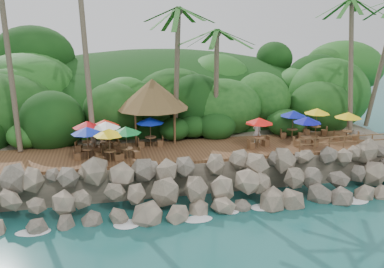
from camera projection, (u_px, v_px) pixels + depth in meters
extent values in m
plane|color=#19514F|center=(214.00, 218.00, 23.44)|extent=(140.00, 140.00, 0.00)
cube|color=gray|center=(169.00, 131.00, 38.26)|extent=(32.00, 25.20, 2.10)
ellipsoid|color=#143811|center=(158.00, 124.00, 45.61)|extent=(44.80, 28.00, 15.40)
cube|color=brown|center=(192.00, 151.00, 28.53)|extent=(26.00, 5.00, 0.20)
ellipsoid|color=white|center=(51.00, 231.00, 21.85)|extent=(1.20, 0.80, 0.06)
ellipsoid|color=white|center=(108.00, 225.00, 22.47)|extent=(1.20, 0.80, 0.06)
ellipsoid|color=white|center=(162.00, 220.00, 23.10)|extent=(1.20, 0.80, 0.06)
ellipsoid|color=white|center=(213.00, 215.00, 23.72)|extent=(1.20, 0.80, 0.06)
ellipsoid|color=white|center=(262.00, 210.00, 24.34)|extent=(1.20, 0.80, 0.06)
ellipsoid|color=white|center=(308.00, 205.00, 24.96)|extent=(1.20, 0.80, 0.06)
ellipsoid|color=white|center=(352.00, 201.00, 25.58)|extent=(1.20, 0.80, 0.06)
cylinder|color=brown|center=(9.00, 61.00, 26.95)|extent=(0.86, 1.91, 12.15)
cylinder|color=brown|center=(85.00, 48.00, 27.52)|extent=(0.84, 3.60, 13.48)
cylinder|color=brown|center=(177.00, 76.00, 29.71)|extent=(0.57, 1.39, 9.52)
ellipsoid|color=#23601E|center=(176.00, 8.00, 28.48)|extent=(6.00, 6.00, 2.40)
cylinder|color=brown|center=(216.00, 84.00, 31.08)|extent=(0.54, 0.60, 8.01)
ellipsoid|color=#23601E|center=(217.00, 30.00, 30.04)|extent=(6.00, 6.00, 2.40)
cylinder|color=brown|center=(351.00, 67.00, 32.15)|extent=(0.58, 2.22, 10.32)
cylinder|color=brown|center=(381.00, 66.00, 32.94)|extent=(0.91, 1.95, 10.26)
cylinder|color=brown|center=(136.00, 129.00, 29.05)|extent=(0.16, 0.16, 2.40)
cylinder|color=brown|center=(175.00, 127.00, 29.63)|extent=(0.16, 0.16, 2.40)
cylinder|color=brown|center=(133.00, 121.00, 31.69)|extent=(0.16, 0.16, 2.40)
cylinder|color=brown|center=(168.00, 119.00, 32.27)|extent=(0.16, 0.16, 2.40)
cone|color=brown|center=(152.00, 94.00, 30.06)|extent=(5.39, 5.39, 2.20)
cylinder|color=brown|center=(88.00, 154.00, 26.30)|extent=(0.08, 0.08, 0.70)
cylinder|color=brown|center=(88.00, 149.00, 26.21)|extent=(0.79, 0.79, 0.05)
cylinder|color=brown|center=(88.00, 144.00, 26.12)|extent=(0.05, 0.05, 2.08)
cone|color=#0C22A8|center=(87.00, 130.00, 25.89)|extent=(1.99, 1.99, 0.43)
cube|color=brown|center=(78.00, 157.00, 26.22)|extent=(0.41, 0.41, 0.44)
cube|color=brown|center=(99.00, 155.00, 26.45)|extent=(0.41, 0.41, 0.44)
cylinder|color=brown|center=(127.00, 154.00, 26.37)|extent=(0.08, 0.08, 0.70)
cylinder|color=brown|center=(127.00, 148.00, 26.28)|extent=(0.79, 0.79, 0.05)
cylinder|color=brown|center=(126.00, 143.00, 26.19)|extent=(0.05, 0.05, 2.08)
cone|color=#0B6B29|center=(126.00, 130.00, 25.96)|extent=(1.99, 1.99, 0.43)
cube|color=brown|center=(117.00, 157.00, 26.09)|extent=(0.49, 0.49, 0.44)
cube|color=brown|center=(137.00, 154.00, 26.71)|extent=(0.49, 0.49, 0.44)
cylinder|color=brown|center=(110.00, 156.00, 25.86)|extent=(0.08, 0.08, 0.70)
cylinder|color=brown|center=(110.00, 151.00, 25.77)|extent=(0.79, 0.79, 0.05)
cylinder|color=brown|center=(110.00, 146.00, 25.69)|extent=(0.05, 0.05, 2.08)
cone|color=yellow|center=(109.00, 132.00, 25.45)|extent=(1.99, 1.99, 0.43)
cube|color=brown|center=(100.00, 160.00, 25.56)|extent=(0.51, 0.51, 0.44)
cube|color=brown|center=(120.00, 156.00, 26.24)|extent=(0.51, 0.51, 0.44)
cylinder|color=brown|center=(315.00, 131.00, 32.05)|extent=(0.08, 0.08, 0.70)
cylinder|color=brown|center=(316.00, 126.00, 31.96)|extent=(0.79, 0.79, 0.05)
cylinder|color=brown|center=(316.00, 122.00, 31.87)|extent=(0.05, 0.05, 2.08)
cone|color=yellow|center=(317.00, 111.00, 31.64)|extent=(1.99, 1.99, 0.43)
cube|color=brown|center=(307.00, 132.00, 32.12)|extent=(0.49, 0.49, 0.44)
cube|color=brown|center=(324.00, 133.00, 32.05)|extent=(0.49, 0.49, 0.44)
cylinder|color=brown|center=(346.00, 136.00, 30.64)|extent=(0.08, 0.08, 0.70)
cylinder|color=brown|center=(347.00, 131.00, 30.55)|extent=(0.79, 0.79, 0.05)
cylinder|color=brown|center=(347.00, 127.00, 30.46)|extent=(0.05, 0.05, 2.08)
cone|color=yellow|center=(348.00, 115.00, 30.23)|extent=(1.99, 1.99, 0.43)
cube|color=brown|center=(337.00, 137.00, 30.78)|extent=(0.52, 0.52, 0.44)
cube|color=brown|center=(355.00, 138.00, 30.56)|extent=(0.52, 0.52, 0.44)
cylinder|color=brown|center=(258.00, 142.00, 28.90)|extent=(0.08, 0.08, 0.70)
cylinder|color=brown|center=(259.00, 138.00, 28.80)|extent=(0.79, 0.79, 0.05)
cylinder|color=brown|center=(259.00, 133.00, 28.72)|extent=(0.05, 0.05, 2.08)
cone|color=red|center=(259.00, 121.00, 28.49)|extent=(1.99, 1.99, 0.43)
cube|color=brown|center=(251.00, 146.00, 28.61)|extent=(0.50, 0.50, 0.44)
cube|color=brown|center=(265.00, 143.00, 29.26)|extent=(0.50, 0.50, 0.44)
cylinder|color=brown|center=(89.00, 147.00, 27.87)|extent=(0.08, 0.08, 0.70)
cylinder|color=brown|center=(88.00, 142.00, 27.78)|extent=(0.79, 0.79, 0.05)
cylinder|color=brown|center=(88.00, 137.00, 27.69)|extent=(0.05, 0.05, 2.08)
cone|color=#BA0B11|center=(87.00, 124.00, 27.46)|extent=(1.99, 1.99, 0.43)
cube|color=brown|center=(79.00, 148.00, 27.94)|extent=(0.49, 0.49, 0.44)
cube|color=brown|center=(98.00, 149.00, 27.86)|extent=(0.49, 0.49, 0.44)
cylinder|color=brown|center=(306.00, 141.00, 29.16)|extent=(0.08, 0.08, 0.70)
cylinder|color=brown|center=(306.00, 136.00, 29.07)|extent=(0.79, 0.79, 0.05)
cylinder|color=brown|center=(306.00, 132.00, 28.98)|extent=(0.05, 0.05, 2.08)
cone|color=#0B0D95|center=(307.00, 120.00, 28.75)|extent=(1.99, 1.99, 0.43)
cube|color=brown|center=(296.00, 143.00, 29.16)|extent=(0.45, 0.45, 0.44)
cube|color=brown|center=(315.00, 143.00, 29.24)|extent=(0.45, 0.45, 0.44)
cylinder|color=brown|center=(151.00, 142.00, 29.00)|extent=(0.08, 0.08, 0.70)
cylinder|color=brown|center=(151.00, 137.00, 28.91)|extent=(0.79, 0.79, 0.05)
cylinder|color=brown|center=(150.00, 133.00, 28.82)|extent=(0.05, 0.05, 2.08)
cone|color=#0B209A|center=(150.00, 120.00, 28.59)|extent=(1.99, 1.99, 0.43)
cube|color=brown|center=(141.00, 144.00, 28.89)|extent=(0.40, 0.40, 0.44)
cube|color=brown|center=(160.00, 143.00, 29.18)|extent=(0.40, 0.40, 0.44)
cylinder|color=brown|center=(292.00, 134.00, 31.20)|extent=(0.08, 0.08, 0.70)
cylinder|color=brown|center=(292.00, 129.00, 31.11)|extent=(0.79, 0.79, 0.05)
cylinder|color=brown|center=(293.00, 125.00, 31.02)|extent=(0.05, 0.05, 2.08)
cone|color=#0B1696|center=(293.00, 113.00, 30.79)|extent=(1.99, 1.99, 0.43)
cube|color=brown|center=(283.00, 135.00, 31.25)|extent=(0.48, 0.48, 0.44)
cube|color=brown|center=(301.00, 135.00, 31.22)|extent=(0.48, 0.48, 0.44)
cylinder|color=brown|center=(106.00, 145.00, 28.29)|extent=(0.08, 0.08, 0.70)
cylinder|color=brown|center=(106.00, 140.00, 28.20)|extent=(0.79, 0.79, 0.05)
cylinder|color=brown|center=(105.00, 135.00, 28.12)|extent=(0.05, 0.05, 2.08)
cone|color=red|center=(105.00, 123.00, 27.88)|extent=(1.99, 1.99, 0.43)
cube|color=brown|center=(97.00, 148.00, 27.97)|extent=(0.51, 0.51, 0.44)
cube|color=brown|center=(115.00, 145.00, 28.68)|extent=(0.51, 0.51, 0.44)
cylinder|color=brown|center=(107.00, 147.00, 27.72)|extent=(0.08, 0.08, 0.70)
cylinder|color=brown|center=(107.00, 142.00, 27.63)|extent=(0.79, 0.79, 0.05)
cylinder|color=brown|center=(106.00, 138.00, 27.54)|extent=(0.05, 0.05, 2.08)
cone|color=white|center=(106.00, 125.00, 27.31)|extent=(1.99, 1.99, 0.43)
cube|color=brown|center=(97.00, 150.00, 27.56)|extent=(0.43, 0.43, 0.44)
cube|color=brown|center=(117.00, 148.00, 27.95)|extent=(0.43, 0.43, 0.44)
cylinder|color=brown|center=(300.00, 146.00, 27.60)|extent=(0.10, 0.10, 1.00)
cylinder|color=brown|center=(315.00, 145.00, 27.83)|extent=(0.10, 0.10, 1.00)
cylinder|color=brown|center=(329.00, 144.00, 28.06)|extent=(0.10, 0.10, 1.00)
cylinder|color=brown|center=(344.00, 143.00, 28.28)|extent=(0.10, 0.10, 1.00)
cylinder|color=brown|center=(358.00, 142.00, 28.51)|extent=(0.10, 0.10, 1.00)
cylinder|color=brown|center=(372.00, 141.00, 28.74)|extent=(0.10, 0.10, 1.00)
cube|color=brown|center=(344.00, 136.00, 28.17)|extent=(7.20, 0.06, 0.06)
cube|color=brown|center=(344.00, 142.00, 28.27)|extent=(7.20, 0.06, 0.06)
imported|color=white|center=(257.00, 131.00, 29.87)|extent=(0.62, 0.41, 1.71)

